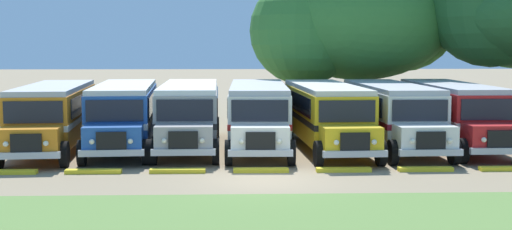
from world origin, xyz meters
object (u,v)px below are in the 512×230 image
(parked_bus_slot_1, at_px, (124,112))
(parked_bus_slot_3, at_px, (258,112))
(parked_bus_slot_0, at_px, (54,113))
(parked_bus_slot_4, at_px, (326,113))
(broad_shade_tree, at_px, (358,22))
(parked_bus_slot_5, at_px, (391,112))
(parked_bus_slot_6, at_px, (453,111))
(parked_bus_slot_2, at_px, (189,112))

(parked_bus_slot_1, distance_m, parked_bus_slot_3, 6.02)
(parked_bus_slot_0, relative_size, parked_bus_slot_1, 1.00)
(parked_bus_slot_3, relative_size, parked_bus_slot_4, 1.00)
(parked_bus_slot_1, xyz_separation_m, broad_shade_tree, (12.21, 8.96, 4.36))
(parked_bus_slot_5, relative_size, parked_bus_slot_6, 1.00)
(parked_bus_slot_6, distance_m, broad_shade_tree, 10.38)
(parked_bus_slot_0, xyz_separation_m, broad_shade_tree, (15.24, 9.44, 4.36))
(parked_bus_slot_1, distance_m, parked_bus_slot_2, 2.92)
(parked_bus_slot_2, relative_size, broad_shade_tree, 0.88)
(parked_bus_slot_4, relative_size, parked_bus_slot_6, 1.00)
(parked_bus_slot_1, bearing_deg, broad_shade_tree, 122.51)
(parked_bus_slot_1, bearing_deg, parked_bus_slot_0, -84.68)
(parked_bus_slot_1, bearing_deg, parked_bus_slot_3, 84.05)
(parked_bus_slot_1, relative_size, broad_shade_tree, 0.88)
(parked_bus_slot_4, xyz_separation_m, parked_bus_slot_6, (5.90, 0.49, 0.00))
(parked_bus_slot_2, height_order, broad_shade_tree, broad_shade_tree)
(parked_bus_slot_2, height_order, parked_bus_slot_5, same)
(parked_bus_slot_0, bearing_deg, parked_bus_slot_2, 91.08)
(parked_bus_slot_2, relative_size, parked_bus_slot_3, 1.00)
(parked_bus_slot_3, xyz_separation_m, parked_bus_slot_6, (8.92, 0.17, 0.00))
(parked_bus_slot_3, height_order, parked_bus_slot_6, same)
(parked_bus_slot_1, relative_size, parked_bus_slot_2, 1.01)
(parked_bus_slot_0, relative_size, parked_bus_slot_3, 1.01)
(parked_bus_slot_1, height_order, parked_bus_slot_4, same)
(parked_bus_slot_0, distance_m, broad_shade_tree, 18.45)
(parked_bus_slot_5, bearing_deg, parked_bus_slot_0, -91.14)
(parked_bus_slot_1, distance_m, broad_shade_tree, 15.76)
(parked_bus_slot_1, xyz_separation_m, parked_bus_slot_5, (12.02, -0.34, 0.00))
(parked_bus_slot_6, bearing_deg, parked_bus_slot_2, -90.86)
(parked_bus_slot_1, bearing_deg, parked_bus_slot_2, 87.99)
(parked_bus_slot_0, distance_m, parked_bus_slot_1, 3.07)
(parked_bus_slot_0, xyz_separation_m, parked_bus_slot_4, (12.08, -0.06, 0.00))
(parked_bus_slot_4, bearing_deg, broad_shade_tree, 158.82)
(parked_bus_slot_0, height_order, parked_bus_slot_2, same)
(parked_bus_slot_6, relative_size, broad_shade_tree, 0.88)
(parked_bus_slot_5, relative_size, broad_shade_tree, 0.88)
(parked_bus_slot_4, bearing_deg, parked_bus_slot_2, -98.67)
(parked_bus_slot_0, relative_size, parked_bus_slot_4, 1.00)
(parked_bus_slot_6, bearing_deg, parked_bus_slot_3, -89.05)
(parked_bus_slot_0, height_order, parked_bus_slot_1, same)
(parked_bus_slot_2, xyz_separation_m, parked_bus_slot_6, (12.02, -0.14, 0.00))
(parked_bus_slot_6, bearing_deg, parked_bus_slot_0, -88.80)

